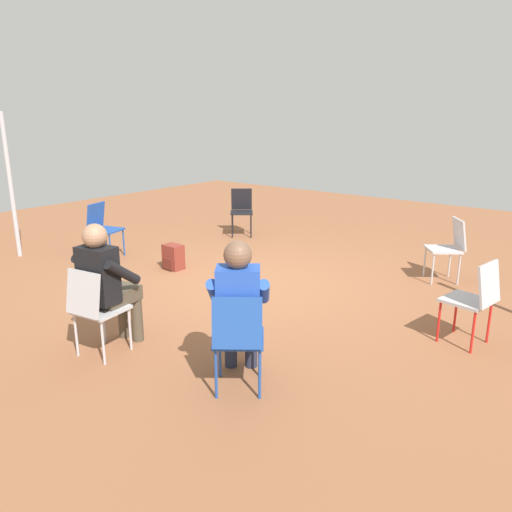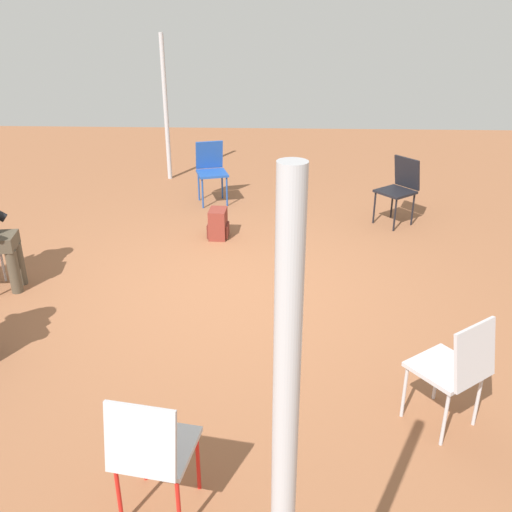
{
  "view_description": "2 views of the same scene",
  "coord_description": "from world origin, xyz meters",
  "px_view_note": "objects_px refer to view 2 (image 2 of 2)",
  "views": [
    {
      "loc": [
        3.86,
        -4.91,
        2.16
      ],
      "look_at": [
        0.29,
        -0.34,
        0.51
      ],
      "focal_mm": 35.0,
      "sensor_mm": 36.0,
      "label": 1
    },
    {
      "loc": [
        5.06,
        0.52,
        2.69
      ],
      "look_at": [
        0.38,
        0.33,
        0.54
      ],
      "focal_mm": 40.0,
      "sensor_mm": 36.0,
      "label": 2
    }
  ],
  "objects_px": {
    "backpack_near_laptop_user": "(218,225)",
    "chair_northeast": "(456,366)",
    "chair_west": "(211,168)",
    "chair_east": "(151,449)",
    "chair_northwest": "(400,186)"
  },
  "relations": [
    {
      "from": "chair_west",
      "to": "chair_east",
      "type": "height_order",
      "value": "same"
    },
    {
      "from": "backpack_near_laptop_user",
      "to": "chair_northeast",
      "type": "bearing_deg",
      "value": 29.98
    },
    {
      "from": "chair_west",
      "to": "chair_northeast",
      "type": "xyz_separation_m",
      "value": [
        4.61,
        2.11,
        0.0
      ]
    },
    {
      "from": "chair_east",
      "to": "chair_northeast",
      "type": "height_order",
      "value": "same"
    },
    {
      "from": "chair_east",
      "to": "chair_northwest",
      "type": "height_order",
      "value": "same"
    },
    {
      "from": "chair_west",
      "to": "chair_east",
      "type": "xyz_separation_m",
      "value": [
        5.43,
        0.29,
        0.0
      ]
    },
    {
      "from": "chair_northwest",
      "to": "chair_northeast",
      "type": "relative_size",
      "value": 1.0
    },
    {
      "from": "chair_west",
      "to": "backpack_near_laptop_user",
      "type": "xyz_separation_m",
      "value": [
        1.33,
        0.22,
        -0.34
      ]
    },
    {
      "from": "chair_east",
      "to": "chair_northeast",
      "type": "bearing_deg",
      "value": 33.96
    },
    {
      "from": "chair_northeast",
      "to": "backpack_near_laptop_user",
      "type": "distance_m",
      "value": 3.8
    },
    {
      "from": "chair_east",
      "to": "chair_northeast",
      "type": "distance_m",
      "value": 2.0
    },
    {
      "from": "chair_northeast",
      "to": "backpack_near_laptop_user",
      "type": "height_order",
      "value": "chair_northeast"
    },
    {
      "from": "chair_northeast",
      "to": "backpack_near_laptop_user",
      "type": "bearing_deg",
      "value": 83.01
    },
    {
      "from": "chair_east",
      "to": "backpack_near_laptop_user",
      "type": "height_order",
      "value": "chair_east"
    },
    {
      "from": "chair_northwest",
      "to": "backpack_near_laptop_user",
      "type": "bearing_deg",
      "value": 65.4
    }
  ]
}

